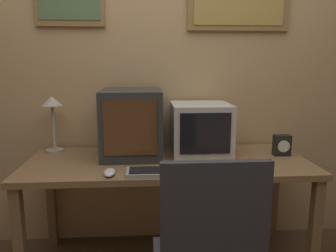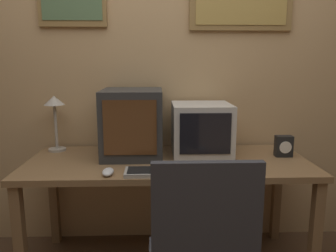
# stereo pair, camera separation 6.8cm
# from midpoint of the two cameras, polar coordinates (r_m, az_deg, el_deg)

# --- Properties ---
(wall_back) EXTENTS (8.00, 0.08, 2.60)m
(wall_back) POSITION_cam_midpoint_polar(r_m,az_deg,el_deg) (2.36, 0.51, 10.83)
(wall_back) COLOR tan
(wall_back) RESTS_ON ground_plane
(desk) EXTENTS (1.74, 0.70, 0.72)m
(desk) POSITION_cam_midpoint_polar(r_m,az_deg,el_deg) (2.08, 0.95, -7.90)
(desk) COLOR olive
(desk) RESTS_ON ground_plane
(monitor_left) EXTENTS (0.38, 0.43, 0.43)m
(monitor_left) POSITION_cam_midpoint_polar(r_m,az_deg,el_deg) (2.12, -5.27, 0.58)
(monitor_left) COLOR #333333
(monitor_left) RESTS_ON desk
(monitor_right) EXTENTS (0.38, 0.39, 0.33)m
(monitor_right) POSITION_cam_midpoint_polar(r_m,az_deg,el_deg) (2.17, 6.69, -0.48)
(monitor_right) COLOR beige
(monitor_right) RESTS_ON desk
(keyboard_main) EXTENTS (0.39, 0.14, 0.03)m
(keyboard_main) POSITION_cam_midpoint_polar(r_m,az_deg,el_deg) (1.79, -0.16, -7.97)
(keyboard_main) COLOR #A8A399
(keyboard_main) RESTS_ON desk
(mouse_near_keyboard) EXTENTS (0.06, 0.11, 0.04)m
(mouse_near_keyboard) POSITION_cam_midpoint_polar(r_m,az_deg,el_deg) (1.81, 8.96, -7.67)
(mouse_near_keyboard) COLOR gray
(mouse_near_keyboard) RESTS_ON desk
(mouse_far_corner) EXTENTS (0.06, 0.12, 0.03)m
(mouse_far_corner) POSITION_cam_midpoint_polar(r_m,az_deg,el_deg) (1.80, -9.34, -7.89)
(mouse_far_corner) COLOR silver
(mouse_far_corner) RESTS_ON desk
(desk_clock) EXTENTS (0.11, 0.06, 0.14)m
(desk_clock) POSITION_cam_midpoint_polar(r_m,az_deg,el_deg) (2.24, 20.32, -3.32)
(desk_clock) COLOR black
(desk_clock) RESTS_ON desk
(desk_lamp) EXTENTS (0.14, 0.14, 0.38)m
(desk_lamp) POSITION_cam_midpoint_polar(r_m,az_deg,el_deg) (2.32, -18.34, 2.64)
(desk_lamp) COLOR #B2A899
(desk_lamp) RESTS_ON desk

